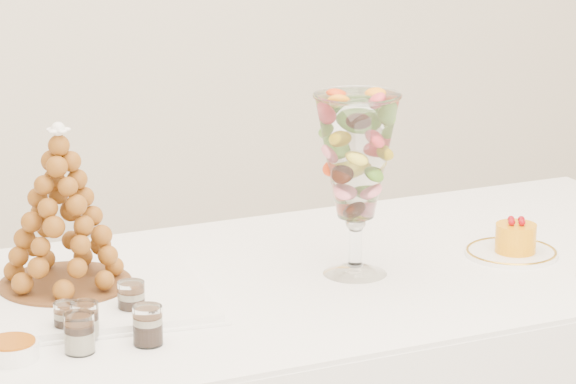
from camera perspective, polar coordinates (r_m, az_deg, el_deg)
name	(u,v)px	position (r m, az deg, el deg)	size (l,w,h in m)	color
lace_tray	(63,299)	(2.70, -9.41, -4.42)	(0.55, 0.41, 0.02)	white
macaron_vase	(356,159)	(2.77, 2.88, 1.38)	(0.17, 0.17, 0.38)	white
cake_plate	(511,253)	(2.99, 9.32, -2.53)	(0.20, 0.20, 0.01)	white
verrine_a	(67,319)	(2.53, -9.25, -5.26)	(0.05, 0.05, 0.06)	white
verrine_b	(85,321)	(2.51, -8.50, -5.35)	(0.05, 0.05, 0.07)	white
verrine_c	(131,299)	(2.60, -6.57, -4.49)	(0.05, 0.05, 0.07)	white
verrine_d	(79,333)	(2.45, -8.72, -5.86)	(0.05, 0.05, 0.07)	white
verrine_e	(148,325)	(2.47, -5.89, -5.57)	(0.05, 0.05, 0.07)	white
ramekin_front	(11,351)	(2.45, -11.50, -6.52)	(0.10, 0.10, 0.03)	white
croquembouche	(62,207)	(2.70, -9.45, -0.63)	(0.26, 0.26, 0.33)	brown
mousse_cake	(516,237)	(2.97, 9.51, -1.89)	(0.09, 0.09, 0.08)	orange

